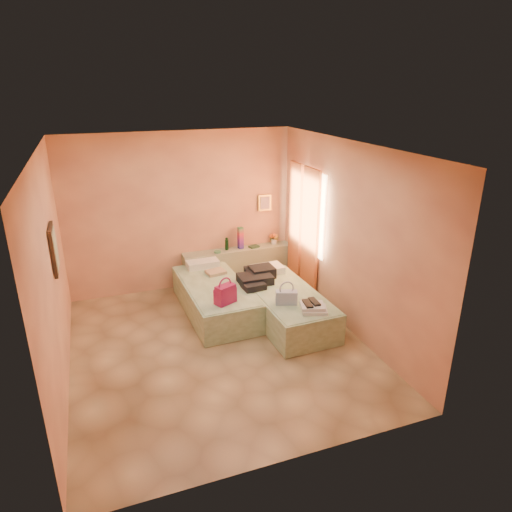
% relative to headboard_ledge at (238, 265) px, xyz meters
% --- Properties ---
extents(ground, '(4.50, 4.50, 0.00)m').
position_rel_headboard_ledge_xyz_m(ground, '(-0.98, -2.10, -0.33)').
color(ground, tan).
rests_on(ground, ground).
extents(room_walls, '(4.02, 4.51, 2.81)m').
position_rel_headboard_ledge_xyz_m(room_walls, '(-0.77, -1.53, 1.46)').
color(room_walls, '#F5B382').
rests_on(room_walls, ground).
extents(headboard_ledge, '(2.05, 0.30, 0.65)m').
position_rel_headboard_ledge_xyz_m(headboard_ledge, '(0.00, 0.00, 0.00)').
color(headboard_ledge, gray).
rests_on(headboard_ledge, ground).
extents(bed_left, '(0.96, 2.03, 0.50)m').
position_rel_headboard_ledge_xyz_m(bed_left, '(-0.74, -1.05, -0.08)').
color(bed_left, '#B1D1A8').
rests_on(bed_left, ground).
extents(bed_right, '(0.96, 2.03, 0.50)m').
position_rel_headboard_ledge_xyz_m(bed_right, '(0.22, -1.70, -0.08)').
color(bed_right, '#B1D1A8').
rests_on(bed_right, ground).
extents(water_bottle, '(0.08, 0.08, 0.23)m').
position_rel_headboard_ledge_xyz_m(water_bottle, '(-0.20, 0.03, 0.44)').
color(water_bottle, '#14391B').
rests_on(water_bottle, headboard_ledge).
extents(rainbow_box, '(0.10, 0.10, 0.40)m').
position_rel_headboard_ledge_xyz_m(rainbow_box, '(0.06, 0.02, 0.53)').
color(rainbow_box, '#99124B').
rests_on(rainbow_box, headboard_ledge).
extents(small_dish, '(0.13, 0.13, 0.03)m').
position_rel_headboard_ledge_xyz_m(small_dish, '(-0.41, -0.06, 0.34)').
color(small_dish, '#4A885B').
rests_on(small_dish, headboard_ledge).
extents(green_book, '(0.21, 0.18, 0.03)m').
position_rel_headboard_ledge_xyz_m(green_book, '(0.31, -0.02, 0.34)').
color(green_book, '#22412D').
rests_on(green_book, headboard_ledge).
extents(flower_vase, '(0.22, 0.22, 0.24)m').
position_rel_headboard_ledge_xyz_m(flower_vase, '(0.74, 0.04, 0.44)').
color(flower_vase, white).
rests_on(flower_vase, headboard_ledge).
extents(magenta_handbag, '(0.35, 0.29, 0.29)m').
position_rel_headboard_ledge_xyz_m(magenta_handbag, '(-0.76, -1.75, 0.32)').
color(magenta_handbag, '#99124B').
rests_on(magenta_handbag, bed_left).
extents(khaki_garment, '(0.35, 0.29, 0.05)m').
position_rel_headboard_ledge_xyz_m(khaki_garment, '(-0.60, -0.64, 0.20)').
color(khaki_garment, tan).
rests_on(khaki_garment, bed_left).
extents(clothes_pile, '(0.62, 0.62, 0.17)m').
position_rel_headboard_ledge_xyz_m(clothes_pile, '(-0.06, -1.23, 0.26)').
color(clothes_pile, black).
rests_on(clothes_pile, bed_right).
extents(blue_handbag, '(0.34, 0.23, 0.20)m').
position_rel_headboard_ledge_xyz_m(blue_handbag, '(0.07, -2.09, 0.28)').
color(blue_handbag, '#405D9A').
rests_on(blue_handbag, bed_right).
extents(towel_stack, '(0.43, 0.40, 0.10)m').
position_rel_headboard_ledge_xyz_m(towel_stack, '(0.35, -2.44, 0.23)').
color(towel_stack, silver).
rests_on(towel_stack, bed_right).
extents(sandal_pair, '(0.23, 0.28, 0.03)m').
position_rel_headboard_ledge_xyz_m(sandal_pair, '(0.32, -2.39, 0.29)').
color(sandal_pair, black).
rests_on(sandal_pair, towel_stack).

